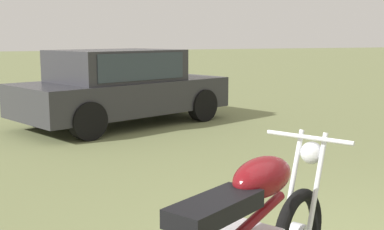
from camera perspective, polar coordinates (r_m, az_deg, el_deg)
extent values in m
cylinder|color=silver|center=(3.56, 11.65, -7.75)|extent=(0.26, 0.16, 0.74)
cylinder|color=silver|center=(3.48, 14.31, -8.21)|extent=(0.26, 0.16, 0.74)
cylinder|color=maroon|center=(2.94, 6.58, -12.64)|extent=(0.71, 0.42, 0.22)
ellipsoid|color=maroon|center=(2.98, 8.23, -7.17)|extent=(0.58, 0.47, 0.24)
cube|color=black|center=(2.62, 2.72, -10.79)|extent=(0.64, 0.49, 0.10)
cylinder|color=silver|center=(3.47, 13.45, -2.56)|extent=(0.33, 0.58, 0.03)
sphere|color=silver|center=(3.55, 13.79, -4.30)|extent=(0.22, 0.22, 0.16)
cube|color=#2D2D33|center=(9.51, -8.04, 2.25)|extent=(4.43, 3.14, 0.60)
cube|color=#2D2D33|center=(9.37, -8.86, 5.69)|extent=(2.66, 2.32, 0.60)
cube|color=#2D3842|center=(9.37, -8.87, 5.81)|extent=(2.36, 2.23, 0.48)
cylinder|color=black|center=(11.00, -5.02, 2.01)|extent=(0.68, 0.43, 0.64)
cylinder|color=black|center=(9.76, 1.24, 1.15)|extent=(0.68, 0.43, 0.64)
cylinder|color=black|center=(9.57, -17.44, 0.57)|extent=(0.68, 0.43, 0.64)
cylinder|color=black|center=(8.11, -12.06, -0.68)|extent=(0.68, 0.43, 0.64)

